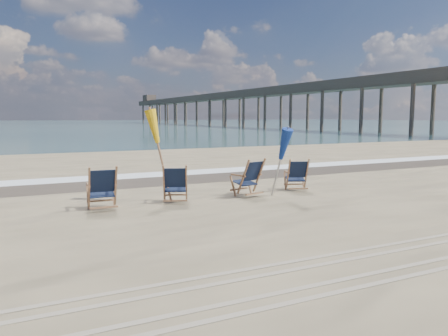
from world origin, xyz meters
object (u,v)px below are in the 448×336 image
at_px(beach_chair_2, 259,177).
at_px(umbrella_blue, 279,144).
at_px(fishing_pier, 237,104).
at_px(umbrella_yellow, 161,130).
at_px(beach_chair_0, 116,188).
at_px(beach_chair_1, 186,184).
at_px(beach_chair_3, 307,175).

bearing_deg(beach_chair_2, umbrella_blue, 112.95).
xyz_separation_m(umbrella_blue, fishing_pier, (36.29, 71.65, 3.21)).
bearing_deg(beach_chair_2, umbrella_yellow, -22.09).
relative_size(beach_chair_0, umbrella_blue, 0.54).
height_order(beach_chair_1, beach_chair_3, beach_chair_1).
relative_size(beach_chair_0, beach_chair_1, 1.06).
xyz_separation_m(beach_chair_2, umbrella_yellow, (-2.66, 0.38, 1.30)).
xyz_separation_m(beach_chair_1, beach_chair_3, (3.80, 0.17, -0.01)).
bearing_deg(beach_chair_3, umbrella_blue, 40.63).
xyz_separation_m(beach_chair_1, beach_chair_2, (2.21, 0.17, 0.03)).
height_order(beach_chair_0, umbrella_blue, umbrella_blue).
bearing_deg(beach_chair_1, beach_chair_3, -156.21).
distance_m(umbrella_blue, fishing_pier, 80.39).
bearing_deg(beach_chair_3, beach_chair_1, 23.61).
distance_m(beach_chair_1, beach_chair_3, 3.80).
height_order(beach_chair_2, beach_chair_3, beach_chair_2).
bearing_deg(beach_chair_3, beach_chair_0, 22.59).
xyz_separation_m(beach_chair_0, fishing_pier, (40.58, 71.36, 4.12)).
bearing_deg(umbrella_yellow, beach_chair_3, -5.17).
height_order(beach_chair_3, umbrella_blue, umbrella_blue).
bearing_deg(beach_chair_1, umbrella_yellow, -29.43).
bearing_deg(beach_chair_0, beach_chair_1, -177.05).
relative_size(umbrella_blue, fishing_pier, 0.01).
bearing_deg(beach_chair_0, beach_chair_2, -174.19).
bearing_deg(beach_chair_2, fishing_pier, -131.09).
xyz_separation_m(umbrella_yellow, umbrella_blue, (3.00, -0.83, -0.39)).
xyz_separation_m(beach_chair_3, umbrella_yellow, (-4.26, 0.38, 1.34)).
distance_m(beach_chair_0, beach_chair_3, 5.55).
xyz_separation_m(beach_chair_1, umbrella_blue, (2.54, -0.28, 0.94)).
relative_size(beach_chair_1, fishing_pier, 0.01).
bearing_deg(beach_chair_3, beach_chair_2, 21.01).
height_order(beach_chair_0, beach_chair_3, beach_chair_0).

